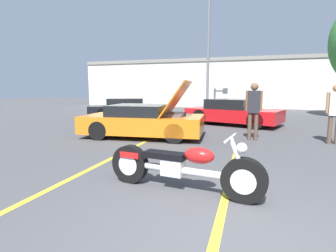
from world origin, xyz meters
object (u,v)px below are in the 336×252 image
object	(u,v)px
spectator_near_motorcycle	(254,106)
parked_car_left_row	(128,109)
light_pole	(209,40)
show_car_hood_open	(144,121)
parked_car_mid_row	(232,112)
motorcycle	(181,167)
spectator_by_show_car	(335,109)

from	to	relation	value
spectator_near_motorcycle	parked_car_left_row	bearing A→B (deg)	146.31
light_pole	show_car_hood_open	size ratio (longest dim) A/B	2.10
parked_car_mid_row	spectator_near_motorcycle	distance (m)	3.83
show_car_hood_open	parked_car_mid_row	bearing A→B (deg)	51.64
light_pole	motorcycle	distance (m)	14.72
spectator_by_show_car	parked_car_mid_row	bearing A→B (deg)	131.99
show_car_hood_open	spectator_by_show_car	bearing A→B (deg)	0.59
parked_car_mid_row	spectator_by_show_car	bearing A→B (deg)	-29.56
motorcycle	show_car_hood_open	size ratio (longest dim) A/B	0.63
spectator_near_motorcycle	motorcycle	bearing A→B (deg)	-103.21
parked_car_mid_row	spectator_near_motorcycle	bearing A→B (deg)	-58.01
show_car_hood_open	spectator_by_show_car	world-z (taller)	show_car_hood_open
show_car_hood_open	parked_car_mid_row	xyz separation A→B (m)	(2.73, 4.19, 0.02)
spectator_by_show_car	spectator_near_motorcycle	bearing A→B (deg)	-177.16
show_car_hood_open	parked_car_mid_row	size ratio (longest dim) A/B	0.93
show_car_hood_open	spectator_near_motorcycle	bearing A→B (deg)	2.53
light_pole	motorcycle	size ratio (longest dim) A/B	3.36
light_pole	motorcycle	xyz separation A→B (m)	(1.72, -13.93, -4.44)
motorcycle	show_car_hood_open	bearing A→B (deg)	127.58
spectator_near_motorcycle	spectator_by_show_car	bearing A→B (deg)	2.84
show_car_hood_open	light_pole	bearing A→B (deg)	80.21
light_pole	spectator_near_motorcycle	size ratio (longest dim) A/B	4.80
parked_car_left_row	spectator_near_motorcycle	world-z (taller)	spectator_near_motorcycle
light_pole	motorcycle	bearing A→B (deg)	-82.96
show_car_hood_open	parked_car_left_row	size ratio (longest dim) A/B	0.93
show_car_hood_open	parked_car_mid_row	distance (m)	5.00
parked_car_left_row	show_car_hood_open	bearing A→B (deg)	-80.57
show_car_hood_open	spectator_by_show_car	size ratio (longest dim) A/B	2.36
light_pole	spectator_by_show_car	world-z (taller)	light_pole
motorcycle	parked_car_left_row	xyz separation A→B (m)	(-5.44, 9.25, 0.15)
parked_car_left_row	spectator_near_motorcycle	distance (m)	7.93
parked_car_left_row	spectator_by_show_car	world-z (taller)	spectator_by_show_car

